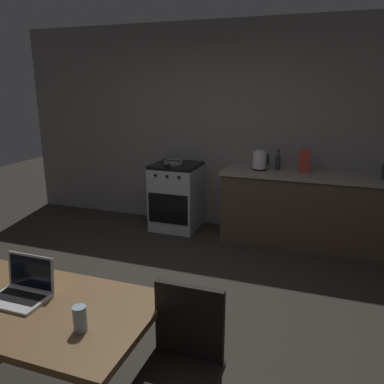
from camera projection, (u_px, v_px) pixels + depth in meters
The scene contains 12 objects.
ground_plane at pixel (134, 320), 3.19m from camera, with size 12.00×12.00×0.00m, color #2D2823.
back_wall at pixel (241, 129), 5.02m from camera, with size 6.40×0.10×2.69m, color gray.
kitchen_counter at pixel (311, 209), 4.62m from camera, with size 2.16×0.64×0.89m.
stove_oven at pixel (177, 196), 5.18m from camera, with size 0.60×0.62×0.89m.
dining_table at pixel (34, 315), 2.14m from camera, with size 1.36×0.77×0.72m.
chair at pixel (183, 361), 1.98m from camera, with size 0.40×0.40×0.89m.
laptop at pixel (22, 290), 2.17m from camera, with size 0.32×0.25×0.23m.
electric_kettle at pixel (260, 161), 4.68m from camera, with size 0.20×0.18×0.24m.
frying_pan at pixel (173, 162), 5.05m from camera, with size 0.26×0.43×0.05m.
drinking_glass at pixel (80, 319), 1.88m from camera, with size 0.07×0.07×0.13m.
cereal_box at pixel (305, 161), 4.53m from camera, with size 0.13×0.05×0.27m.
bottle_b at pixel (278, 160), 4.69m from camera, with size 0.06×0.06×0.25m.
Camera 1 is at (1.39, -2.47, 1.89)m, focal length 35.88 mm.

